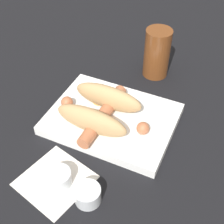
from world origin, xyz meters
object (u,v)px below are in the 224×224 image
drink_glass (157,53)px  condiment_cup_near (59,179)px  bread_roll (100,108)px  food_tray (112,119)px  condiment_cup_far (88,195)px  sausage (103,115)px

drink_glass → condiment_cup_near: bearing=82.8°
bread_roll → drink_glass: 0.23m
bread_roll → condiment_cup_near: bread_roll is taller
drink_glass → food_tray: bearing=82.7°
bread_roll → condiment_cup_far: bearing=109.3°
sausage → condiment_cup_near: (0.01, 0.16, -0.02)m
bread_roll → sausage: bearing=172.2°
food_tray → condiment_cup_far: bearing=102.2°
condiment_cup_far → drink_glass: 0.39m
food_tray → condiment_cup_far: condiment_cup_far is taller
condiment_cup_far → drink_glass: bearing=-87.9°
sausage → condiment_cup_far: sausage is taller
sausage → condiment_cup_far: size_ratio=4.34×
sausage → condiment_cup_near: size_ratio=4.34×
condiment_cup_near → drink_glass: (-0.05, -0.38, 0.05)m
food_tray → condiment_cup_near: bearing=82.8°
condiment_cup_near → condiment_cup_far: bearing=172.8°
food_tray → drink_glass: 0.21m
bread_roll → condiment_cup_near: (0.00, 0.16, -0.03)m
food_tray → condiment_cup_far: size_ratio=5.63×
drink_glass → condiment_cup_far: bearing=92.1°
food_tray → condiment_cup_near: condiment_cup_near is taller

